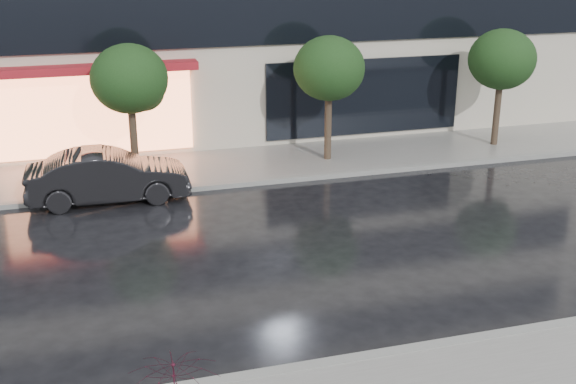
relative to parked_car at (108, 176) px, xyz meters
name	(u,v)px	position (x,y,z in m)	size (l,w,h in m)	color
ground	(353,332)	(3.86, -8.30, -0.71)	(120.00, 120.00, 0.00)	black
sidewalk_far	(234,166)	(3.86, 1.95, -0.65)	(60.00, 3.50, 0.12)	slate
curb_near	(374,357)	(3.86, -9.30, -0.64)	(60.00, 0.25, 0.14)	gray
curb_far	(246,183)	(3.86, 0.20, -0.64)	(60.00, 0.25, 0.14)	gray
tree_mid_west	(132,81)	(0.92, 1.73, 2.21)	(2.20, 2.20, 3.99)	#33261C
tree_mid_east	(331,71)	(6.92, 1.73, 2.21)	(2.20, 2.20, 3.99)	#33261C
tree_far_east	(503,61)	(12.92, 1.73, 2.21)	(2.20, 2.20, 3.99)	#33261C
parked_car	(108,176)	(0.00, 0.00, 0.00)	(1.50, 4.30, 1.42)	black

